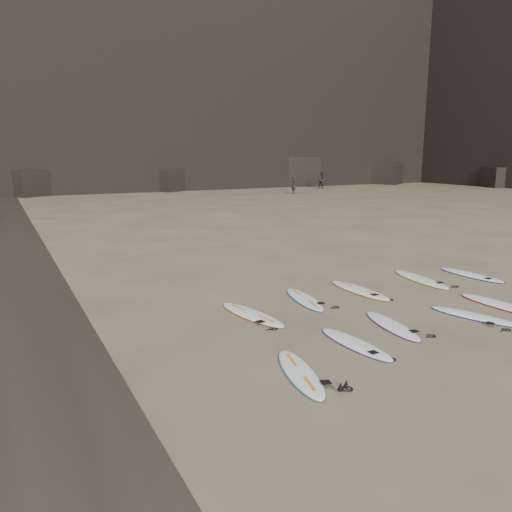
{
  "coord_description": "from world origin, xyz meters",
  "views": [
    {
      "loc": [
        -8.8,
        -8.44,
        4.11
      ],
      "look_at": [
        -2.96,
        2.74,
        1.5
      ],
      "focal_mm": 35.0,
      "sensor_mm": 36.0,
      "label": 1
    }
  ],
  "objects_px": {
    "surfboard_6": "(304,299)",
    "surfboard_7": "(359,290)",
    "surfboard_9": "(471,275)",
    "person_b": "(322,180)",
    "surfboard_2": "(392,325)",
    "surfboard_0": "(300,373)",
    "surfboard_4": "(503,305)",
    "surfboard_5": "(252,314)",
    "surfboard_3": "(474,316)",
    "surfboard_8": "(421,279)",
    "surfboard_1": "(355,343)",
    "person_a": "(294,184)"
  },
  "relations": [
    {
      "from": "person_b",
      "to": "surfboard_2",
      "type": "bearing_deg",
      "value": -107.27
    },
    {
      "from": "surfboard_0",
      "to": "surfboard_8",
      "type": "distance_m",
      "value": 8.46
    },
    {
      "from": "surfboard_7",
      "to": "person_a",
      "type": "distance_m",
      "value": 36.76
    },
    {
      "from": "surfboard_4",
      "to": "surfboard_5",
      "type": "bearing_deg",
      "value": 156.6
    },
    {
      "from": "surfboard_2",
      "to": "surfboard_5",
      "type": "xyz_separation_m",
      "value": [
        -2.62,
        2.29,
        0.0
      ]
    },
    {
      "from": "surfboard_9",
      "to": "surfboard_6",
      "type": "bearing_deg",
      "value": 175.51
    },
    {
      "from": "surfboard_8",
      "to": "person_a",
      "type": "xyz_separation_m",
      "value": [
        15.03,
        32.12,
        0.9
      ]
    },
    {
      "from": "surfboard_2",
      "to": "surfboard_7",
      "type": "bearing_deg",
      "value": 75.73
    },
    {
      "from": "surfboard_3",
      "to": "surfboard_7",
      "type": "bearing_deg",
      "value": 89.4
    },
    {
      "from": "person_a",
      "to": "surfboard_4",
      "type": "bearing_deg",
      "value": 167.06
    },
    {
      "from": "surfboard_4",
      "to": "surfboard_8",
      "type": "relative_size",
      "value": 1.0
    },
    {
      "from": "surfboard_2",
      "to": "surfboard_6",
      "type": "relative_size",
      "value": 0.94
    },
    {
      "from": "surfboard_2",
      "to": "surfboard_7",
      "type": "xyz_separation_m",
      "value": [
        1.33,
        2.86,
        0.01
      ]
    },
    {
      "from": "surfboard_5",
      "to": "surfboard_9",
      "type": "distance_m",
      "value": 8.57
    },
    {
      "from": "surfboard_5",
      "to": "person_b",
      "type": "relative_size",
      "value": 1.28
    },
    {
      "from": "surfboard_1",
      "to": "surfboard_7",
      "type": "distance_m",
      "value": 4.43
    },
    {
      "from": "surfboard_6",
      "to": "person_a",
      "type": "distance_m",
      "value": 37.78
    },
    {
      "from": "surfboard_1",
      "to": "person_a",
      "type": "bearing_deg",
      "value": 57.59
    },
    {
      "from": "surfboard_0",
      "to": "surfboard_1",
      "type": "bearing_deg",
      "value": 34.61
    },
    {
      "from": "surfboard_0",
      "to": "surfboard_6",
      "type": "xyz_separation_m",
      "value": [
        2.73,
        4.05,
        0.0
      ]
    },
    {
      "from": "surfboard_5",
      "to": "surfboard_8",
      "type": "distance_m",
      "value": 6.62
    },
    {
      "from": "surfboard_4",
      "to": "surfboard_5",
      "type": "distance_m",
      "value": 6.88
    },
    {
      "from": "surfboard_0",
      "to": "surfboard_9",
      "type": "height_order",
      "value": "surfboard_9"
    },
    {
      "from": "surfboard_9",
      "to": "person_b",
      "type": "height_order",
      "value": "person_b"
    },
    {
      "from": "surfboard_9",
      "to": "surfboard_0",
      "type": "bearing_deg",
      "value": -160.24
    },
    {
      "from": "surfboard_0",
      "to": "surfboard_2",
      "type": "height_order",
      "value": "surfboard_0"
    },
    {
      "from": "surfboard_3",
      "to": "surfboard_1",
      "type": "bearing_deg",
      "value": 163.3
    },
    {
      "from": "surfboard_3",
      "to": "surfboard_6",
      "type": "height_order",
      "value": "surfboard_6"
    },
    {
      "from": "surfboard_6",
      "to": "surfboard_7",
      "type": "relative_size",
      "value": 0.92
    },
    {
      "from": "surfboard_0",
      "to": "person_b",
      "type": "distance_m",
      "value": 50.35
    },
    {
      "from": "surfboard_4",
      "to": "surfboard_6",
      "type": "xyz_separation_m",
      "value": [
        -4.47,
        3.01,
        -0.0
      ]
    },
    {
      "from": "surfboard_8",
      "to": "person_b",
      "type": "height_order",
      "value": "person_b"
    },
    {
      "from": "surfboard_3",
      "to": "surfboard_5",
      "type": "distance_m",
      "value": 5.68
    },
    {
      "from": "surfboard_7",
      "to": "surfboard_8",
      "type": "bearing_deg",
      "value": 0.85
    },
    {
      "from": "surfboard_0",
      "to": "surfboard_1",
      "type": "height_order",
      "value": "same"
    },
    {
      "from": "surfboard_0",
      "to": "surfboard_2",
      "type": "xyz_separation_m",
      "value": [
        3.39,
        1.21,
        -0.0
      ]
    },
    {
      "from": "surfboard_4",
      "to": "surfboard_8",
      "type": "distance_m",
      "value": 3.14
    },
    {
      "from": "surfboard_6",
      "to": "surfboard_0",
      "type": "bearing_deg",
      "value": -113.45
    },
    {
      "from": "surfboard_4",
      "to": "surfboard_8",
      "type": "xyz_separation_m",
      "value": [
        0.16,
        3.14,
        0.0
      ]
    },
    {
      "from": "surfboard_2",
      "to": "surfboard_6",
      "type": "distance_m",
      "value": 2.91
    },
    {
      "from": "surfboard_7",
      "to": "surfboard_5",
      "type": "bearing_deg",
      "value": -173.3
    },
    {
      "from": "surfboard_9",
      "to": "person_b",
      "type": "xyz_separation_m",
      "value": [
        19.84,
        37.21,
        0.92
      ]
    },
    {
      "from": "surfboard_7",
      "to": "surfboard_1",
      "type": "bearing_deg",
      "value": -131.71
    },
    {
      "from": "surfboard_1",
      "to": "surfboard_6",
      "type": "height_order",
      "value": "surfboard_6"
    },
    {
      "from": "surfboard_8",
      "to": "person_b",
      "type": "bearing_deg",
      "value": 66.72
    },
    {
      "from": "surfboard_3",
      "to": "surfboard_9",
      "type": "distance_m",
      "value": 4.71
    },
    {
      "from": "surfboard_6",
      "to": "person_b",
      "type": "height_order",
      "value": "person_b"
    },
    {
      "from": "surfboard_9",
      "to": "person_a",
      "type": "distance_m",
      "value": 35.02
    },
    {
      "from": "person_a",
      "to": "surfboard_9",
      "type": "bearing_deg",
      "value": 168.47
    },
    {
      "from": "surfboard_0",
      "to": "surfboard_3",
      "type": "bearing_deg",
      "value": 21.88
    }
  ]
}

